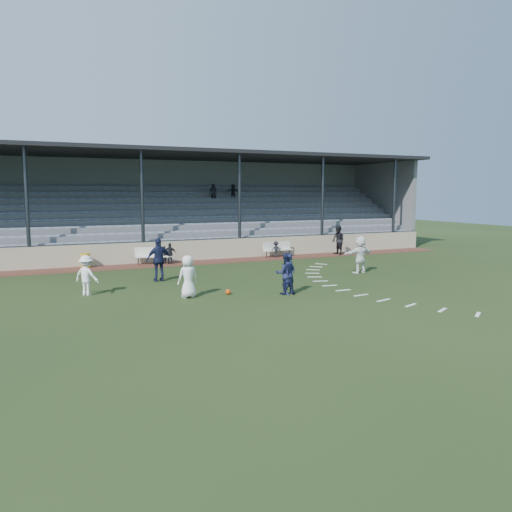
{
  "coord_description": "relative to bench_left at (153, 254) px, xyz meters",
  "views": [
    {
      "loc": [
        -8.82,
        -17.08,
        4.01
      ],
      "look_at": [
        0.0,
        2.5,
        1.3
      ],
      "focal_mm": 35.0,
      "sensor_mm": 36.0,
      "label": 1
    }
  ],
  "objects": [
    {
      "name": "ground",
      "position": [
        2.63,
        -10.87,
        -0.58
      ],
      "size": [
        90.0,
        90.0,
        0.0
      ],
      "primitive_type": "plane",
      "color": "#213214",
      "rests_on": "ground"
    },
    {
      "name": "cinder_track",
      "position": [
        2.63,
        -0.37,
        -0.57
      ],
      "size": [
        34.0,
        2.0,
        0.02
      ],
      "primitive_type": "cube",
      "color": "#4F291F",
      "rests_on": "ground"
    },
    {
      "name": "retaining_wall",
      "position": [
        2.63,
        0.68,
        0.02
      ],
      "size": [
        34.0,
        0.18,
        1.2
      ],
      "primitive_type": "cube",
      "color": "#B7AA8C",
      "rests_on": "ground"
    },
    {
      "name": "bench_left",
      "position": [
        0.0,
        0.0,
        0.0
      ],
      "size": [
        2.04,
        0.9,
        0.95
      ],
      "rotation": [
        0.0,
        0.0,
        -0.23
      ],
      "color": "silver",
      "rests_on": "cinder_track"
    },
    {
      "name": "bench_right",
      "position": [
        7.91,
        0.06,
        0.0
      ],
      "size": [
        2.03,
        0.65,
        0.95
      ],
      "rotation": [
        0.0,
        0.0,
        0.1
      ],
      "color": "silver",
      "rests_on": "cinder_track"
    },
    {
      "name": "trash_bin",
      "position": [
        -3.63,
        0.12,
        -0.18
      ],
      "size": [
        0.49,
        0.49,
        0.78
      ],
      "primitive_type": "cylinder",
      "color": "gold",
      "rests_on": "cinder_track"
    },
    {
      "name": "football",
      "position": [
        0.8,
        -9.72,
        -0.48
      ],
      "size": [
        0.22,
        0.22,
        0.22
      ],
      "primitive_type": "sphere",
      "color": "#C6450B",
      "rests_on": "ground"
    },
    {
      "name": "player_white_lead",
      "position": [
        -0.81,
        -9.62,
        0.24
      ],
      "size": [
        0.89,
        0.66,
        1.65
      ],
      "primitive_type": "imported",
      "rotation": [
        0.0,
        0.0,
        3.32
      ],
      "color": "white",
      "rests_on": "ground"
    },
    {
      "name": "player_navy_lead",
      "position": [
        3.07,
        -10.66,
        0.24
      ],
      "size": [
        0.72,
        0.66,
        1.65
      ],
      "primitive_type": "imported",
      "rotation": [
        0.0,
        0.0,
        0.59
      ],
      "color": "#161C3D",
      "rests_on": "ground"
    },
    {
      "name": "player_navy_mid",
      "position": [
        2.94,
        -10.56,
        0.24
      ],
      "size": [
        0.95,
        0.83,
        1.66
      ],
      "primitive_type": "imported",
      "rotation": [
        0.0,
        0.0,
        2.85
      ],
      "color": "#161C3D",
      "rests_on": "ground"
    },
    {
      "name": "player_white_wing",
      "position": [
        -4.32,
        -7.57,
        0.21
      ],
      "size": [
        1.16,
        1.13,
        1.59
      ],
      "primitive_type": "imported",
      "rotation": [
        0.0,
        0.0,
        2.39
      ],
      "color": "white",
      "rests_on": "ground"
    },
    {
      "name": "player_navy_wing",
      "position": [
        -0.97,
        -5.57,
        0.41
      ],
      "size": [
        1.19,
        0.55,
        1.99
      ],
      "primitive_type": "imported",
      "rotation": [
        0.0,
        0.0,
        3.2
      ],
      "color": "#161C3D",
      "rests_on": "ground"
    },
    {
      "name": "player_white_back",
      "position": [
        8.85,
        -7.36,
        0.35
      ],
      "size": [
        1.8,
        0.78,
        1.88
      ],
      "primitive_type": "imported",
      "rotation": [
        0.0,
        0.0,
        3.27
      ],
      "color": "white",
      "rests_on": "ground"
    },
    {
      "name": "official",
      "position": [
        11.99,
        -0.67,
        0.39
      ],
      "size": [
        0.76,
        0.96,
        1.9
      ],
      "primitive_type": "imported",
      "rotation": [
        0.0,
        0.0,
        4.76
      ],
      "color": "black",
      "rests_on": "cinder_track"
    },
    {
      "name": "sub_left_near",
      "position": [
        0.57,
        -0.14,
        -0.06
      ],
      "size": [
        0.41,
        0.31,
        1.02
      ],
      "primitive_type": "imported",
      "rotation": [
        0.0,
        0.0,
        2.94
      ],
      "color": "black",
      "rests_on": "cinder_track"
    },
    {
      "name": "sub_left_far",
      "position": [
        0.9,
        -0.36,
        0.03
      ],
      "size": [
        0.75,
        0.52,
        1.19
      ],
      "primitive_type": "imported",
      "rotation": [
        0.0,
        0.0,
        2.78
      ],
      "color": "black",
      "rests_on": "cinder_track"
    },
    {
      "name": "sub_right",
      "position": [
        7.65,
        -0.25,
        -0.06
      ],
      "size": [
        0.73,
        0.52,
        1.01
      ],
      "primitive_type": "imported",
      "rotation": [
        0.0,
        0.0,
        2.9
      ],
      "color": "black",
      "rests_on": "cinder_track"
    },
    {
      "name": "grandstand",
      "position": [
        2.63,
        5.39,
        1.62
      ],
      "size": [
        34.6,
        9.0,
        6.61
      ],
      "color": "slate",
      "rests_on": "ground"
    },
    {
      "name": "penalty_arc",
      "position": [
        6.75,
        -10.87,
        -0.58
      ],
      "size": [
        3.89,
        14.63,
        0.01
      ],
      "color": "white",
      "rests_on": "ground"
    }
  ]
}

